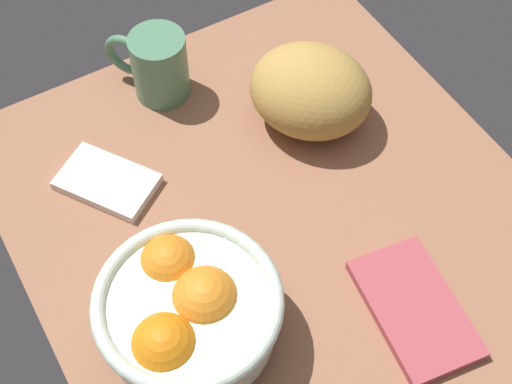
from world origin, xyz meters
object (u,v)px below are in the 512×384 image
object	(u,v)px
fruit_bowl	(187,311)
napkin_folded	(415,309)
mug	(157,65)
napkin_spare	(107,182)
bread_loaf	(310,91)

from	to	relation	value
fruit_bowl	napkin_folded	xyz separation A→B (cm)	(10.21, 22.65, -4.91)
fruit_bowl	mug	bearing A→B (deg)	159.00
napkin_spare	mug	distance (cm)	17.31
mug	napkin_spare	bearing A→B (deg)	-49.12
bread_loaf	napkin_spare	world-z (taller)	bread_loaf
napkin_folded	mug	world-z (taller)	mug
napkin_spare	mug	bearing A→B (deg)	130.88
napkin_folded	napkin_spare	world-z (taller)	same
napkin_folded	bread_loaf	bearing A→B (deg)	170.42
fruit_bowl	napkin_spare	bearing A→B (deg)	179.26
napkin_spare	mug	size ratio (longest dim) A/B	1.10
bread_loaf	mug	xyz separation A→B (cm)	(-14.46, -14.64, -0.58)
fruit_bowl	bread_loaf	bearing A→B (deg)	125.09
mug	napkin_folded	bearing A→B (deg)	12.33
fruit_bowl	mug	size ratio (longest dim) A/B	1.84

